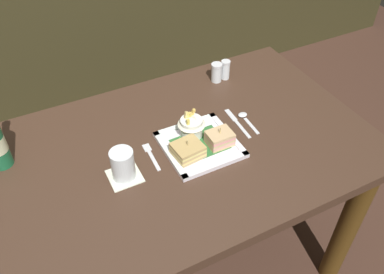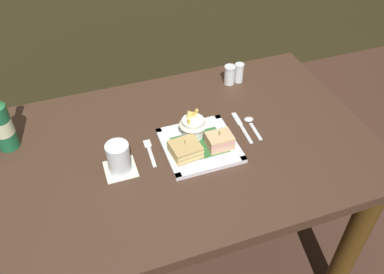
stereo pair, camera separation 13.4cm
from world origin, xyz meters
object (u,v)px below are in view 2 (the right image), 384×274
at_px(sandwich_half_right, 220,141).
at_px(water_glass, 119,159).
at_px(square_plate, 200,146).
at_px(beer_bottle, 1,124).
at_px(dining_table, 185,173).
at_px(knife, 241,126).
at_px(salt_shaker, 229,76).
at_px(fork, 150,151).
at_px(sandwich_half_left, 185,150).
at_px(pepper_shaker, 239,74).
at_px(spoon, 250,122).
at_px(fries_cup, 193,125).

relative_size(sandwich_half_right, water_glass, 0.83).
xyz_separation_m(square_plate, beer_bottle, (-0.61, 0.22, 0.09)).
bearing_deg(dining_table, knife, 5.54).
bearing_deg(knife, square_plate, -164.06).
bearing_deg(salt_shaker, beer_bottle, -173.50).
bearing_deg(fork, sandwich_half_left, -31.20).
relative_size(fork, pepper_shaker, 1.66).
bearing_deg(spoon, square_plate, -165.71).
xyz_separation_m(sandwich_half_left, sandwich_half_right, (0.12, 0.00, 0.00)).
height_order(knife, spoon, spoon).
bearing_deg(sandwich_half_left, square_plate, 25.52).
relative_size(dining_table, pepper_shaker, 16.03).
bearing_deg(beer_bottle, fork, -22.59).
relative_size(dining_table, fries_cup, 13.59).
bearing_deg(sandwich_half_left, sandwich_half_right, 0.00).
xyz_separation_m(sandwich_half_left, pepper_shaker, (0.35, 0.35, 0.00)).
distance_m(fries_cup, knife, 0.19).
xyz_separation_m(sandwich_half_right, salt_shaker, (0.19, 0.35, 0.00)).
distance_m(square_plate, fork, 0.17).
bearing_deg(beer_bottle, fries_cup, -15.20).
relative_size(salt_shaker, pepper_shaker, 0.98).
bearing_deg(water_glass, knife, 8.21).
distance_m(sandwich_half_right, pepper_shaker, 0.41).
bearing_deg(water_glass, pepper_shaker, 30.51).
bearing_deg(pepper_shaker, sandwich_half_right, -123.28).
xyz_separation_m(dining_table, pepper_shaker, (0.33, 0.29, 0.18)).
distance_m(water_glass, knife, 0.46).
distance_m(fork, salt_shaker, 0.50).
relative_size(beer_bottle, salt_shaker, 3.35).
relative_size(dining_table, beer_bottle, 4.91).
relative_size(square_plate, spoon, 1.94).
bearing_deg(dining_table, beer_bottle, 161.39).
xyz_separation_m(spoon, salt_shaker, (0.03, 0.26, 0.03)).
distance_m(water_glass, salt_shaker, 0.62).
height_order(dining_table, salt_shaker, salt_shaker).
xyz_separation_m(dining_table, sandwich_half_right, (0.10, -0.06, 0.18)).
bearing_deg(spoon, beer_bottle, 168.74).
bearing_deg(dining_table, square_plate, -33.67).
relative_size(water_glass, pepper_shaker, 1.26).
height_order(dining_table, square_plate, square_plate).
relative_size(spoon, pepper_shaker, 1.55).
height_order(fork, knife, same).
relative_size(spoon, salt_shaker, 1.59).
bearing_deg(sandwich_half_right, fries_cup, 127.25).
bearing_deg(spoon, pepper_shaker, 75.05).
bearing_deg(spoon, sandwich_half_right, -151.87).
relative_size(square_plate, pepper_shaker, 3.01).
relative_size(dining_table, salt_shaker, 16.43).
bearing_deg(beer_bottle, pepper_shaker, 6.20).
height_order(fries_cup, spoon, fries_cup).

